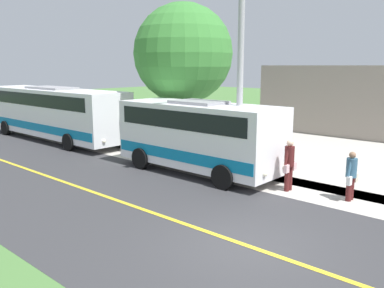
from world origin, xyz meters
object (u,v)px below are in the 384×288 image
object	(u,v)px
pedestrian_with_bags	(351,175)
tree_curbside	(183,54)
shuttle_bus_front	(199,133)
pedestrian_waiting	(289,163)
street_light_pole	(239,62)
transit_bus_rear	(53,111)

from	to	relation	value
pedestrian_with_bags	tree_curbside	size ratio (longest dim) A/B	0.22
shuttle_bus_front	tree_curbside	xyz separation A→B (m)	(-2.88, -3.54, 3.29)
shuttle_bus_front	pedestrian_waiting	bearing A→B (deg)	92.79
pedestrian_waiting	tree_curbside	world-z (taller)	tree_curbside
pedestrian_waiting	pedestrian_with_bags	bearing A→B (deg)	100.70
shuttle_bus_front	tree_curbside	world-z (taller)	tree_curbside
shuttle_bus_front	pedestrian_waiting	distance (m)	4.07
pedestrian_with_bags	street_light_pole	xyz separation A→B (m)	(0.22, -4.38, 3.58)
shuttle_bus_front	tree_curbside	bearing A→B (deg)	-129.11
transit_bus_rear	tree_curbside	size ratio (longest dim) A/B	1.61
pedestrian_with_bags	tree_curbside	bearing A→B (deg)	-103.52
tree_curbside	pedestrian_waiting	bearing A→B (deg)	70.44
transit_bus_rear	pedestrian_waiting	size ratio (longest dim) A/B	6.49
transit_bus_rear	pedestrian_with_bags	distance (m)	17.53
pedestrian_with_bags	tree_curbside	distance (m)	10.65
street_light_pole	tree_curbside	xyz separation A→B (m)	(-2.52, -5.19, 0.46)
shuttle_bus_front	pedestrian_waiting	xyz separation A→B (m)	(-0.20, 4.01, -0.63)
transit_bus_rear	pedestrian_waiting	world-z (taller)	transit_bus_rear
transit_bus_rear	tree_curbside	world-z (taller)	tree_curbside
shuttle_bus_front	street_light_pole	bearing A→B (deg)	102.22
pedestrian_with_bags	pedestrian_waiting	xyz separation A→B (m)	(0.38, -2.02, 0.13)
pedestrian_waiting	tree_curbside	xyz separation A→B (m)	(-2.68, -7.55, 3.92)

